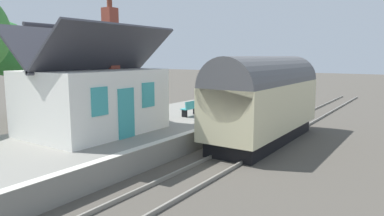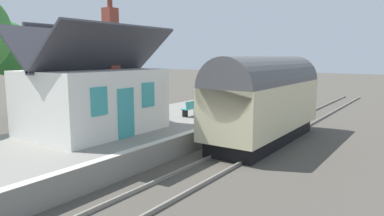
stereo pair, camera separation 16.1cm
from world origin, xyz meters
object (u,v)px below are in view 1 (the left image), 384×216
at_px(planter_under_sign, 227,104).
at_px(station_sign_board, 235,95).
at_px(planter_corner_building, 219,99).
at_px(bench_mid_platform, 191,108).
at_px(planter_bench_left, 203,103).
at_px(train, 265,99).
at_px(tree_far_right, 6,49).
at_px(planter_bench_right, 260,97).
at_px(bench_platform_end, 231,98).
at_px(bench_near_building, 252,94).
at_px(station_building, 94,97).

relative_size(planter_under_sign, station_sign_board, 0.49).
relative_size(planter_under_sign, planter_corner_building, 0.91).
distance_m(bench_mid_platform, planter_bench_left, 2.52).
relative_size(bench_mid_platform, planter_under_sign, 1.83).
xyz_separation_m(train, tree_far_right, (-3.75, 16.99, 2.57)).
distance_m(planter_bench_right, tree_far_right, 17.98).
distance_m(bench_platform_end, planter_bench_right, 2.49).
bearing_deg(bench_mid_platform, planter_bench_left, 16.31).
bearing_deg(planter_under_sign, bench_near_building, 3.95).
bearing_deg(train, bench_mid_platform, 90.23).
bearing_deg(bench_mid_platform, bench_near_building, 0.51).
height_order(bench_near_building, planter_bench_left, bench_near_building).
bearing_deg(bench_platform_end, bench_near_building, -4.25).
height_order(bench_platform_end, bench_near_building, same).
bearing_deg(planter_bench_right, bench_platform_end, 149.14).
relative_size(bench_mid_platform, planter_corner_building, 1.66).
bearing_deg(planter_corner_building, planter_under_sign, -126.96).
distance_m(bench_mid_platform, planter_corner_building, 4.75).
height_order(bench_mid_platform, tree_far_right, tree_far_right).
xyz_separation_m(bench_mid_platform, planter_corner_building, (4.67, 0.84, -0.05)).
distance_m(bench_platform_end, planter_corner_building, 0.97).
xyz_separation_m(station_building, planter_corner_building, (10.59, -0.46, -1.14)).
bearing_deg(bench_near_building, planter_bench_left, 174.09).
xyz_separation_m(train, station_building, (-5.94, 5.76, 0.26)).
height_order(bench_mid_platform, planter_corner_building, bench_mid_platform).
relative_size(bench_near_building, planter_corner_building, 1.66).
bearing_deg(planter_bench_left, planter_corner_building, 3.30).
relative_size(bench_platform_end, tree_far_right, 0.21).
distance_m(bench_platform_end, station_sign_board, 4.29).
distance_m(planter_under_sign, planter_corner_building, 1.37).
xyz_separation_m(train, planter_corner_building, (4.65, 5.30, -0.88)).
bearing_deg(tree_far_right, train, -77.54).
bearing_deg(planter_bench_left, tree_far_right, 117.52).
bearing_deg(station_sign_board, planter_corner_building, 43.26).
distance_m(bench_platform_end, tree_far_right, 15.68).
height_order(station_building, bench_platform_end, station_building).
height_order(bench_near_building, station_sign_board, station_sign_board).
bearing_deg(planter_under_sign, train, -132.33).
bearing_deg(bench_mid_platform, train, -89.77).
bearing_deg(tree_far_right, planter_bench_left, -62.48).
bearing_deg(planter_under_sign, bench_platform_end, 18.70).
bearing_deg(planter_corner_building, station_sign_board, -136.74).
height_order(planter_bench_right, tree_far_right, tree_far_right).
bearing_deg(train, planter_bench_right, 24.64).
bearing_deg(bench_mid_platform, tree_far_right, 106.60).
xyz_separation_m(bench_platform_end, planter_corner_building, (-0.81, 0.54, -0.05)).
xyz_separation_m(bench_platform_end, planter_bench_right, (2.14, -1.28, -0.06)).
height_order(train, station_building, station_building).
distance_m(train, planter_bench_left, 5.77).
bearing_deg(station_sign_board, planter_bench_right, 8.43).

